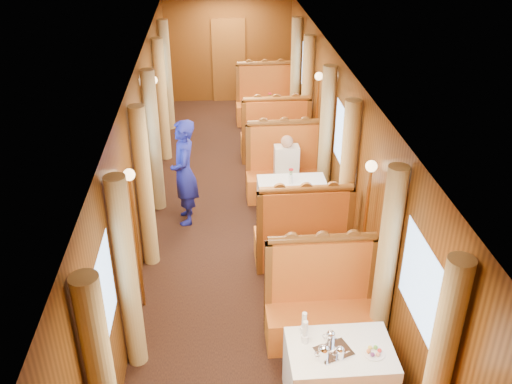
{
  "coord_description": "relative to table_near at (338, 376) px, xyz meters",
  "views": [
    {
      "loc": [
        -0.42,
        -7.61,
        4.81
      ],
      "look_at": [
        0.12,
        -0.76,
        1.05
      ],
      "focal_mm": 40.0,
      "sensor_mm": 36.0,
      "label": 1
    }
  ],
  "objects": [
    {
      "name": "passenger",
      "position": [
        -0.0,
        4.26,
        0.37
      ],
      "size": [
        0.4,
        0.44,
        0.76
      ],
      "color": "beige",
      "rests_on": "banquette_mid_aft"
    },
    {
      "name": "wall_right",
      "position": [
        0.75,
        3.5,
        0.88
      ],
      "size": [
        0.01,
        12.0,
        2.5
      ],
      "primitive_type": null,
      "rotation": [
        1.57,
        0.0,
        -1.57
      ],
      "color": "brown",
      "rests_on": "floor"
    },
    {
      "name": "sconce_right_aft",
      "position": [
        0.65,
        5.25,
        1.01
      ],
      "size": [
        0.14,
        0.14,
        1.95
      ],
      "color": "#BF8C3F",
      "rests_on": "floor"
    },
    {
      "name": "floor",
      "position": [
        -0.75,
        3.5,
        -0.38
      ],
      "size": [
        3.0,
        12.0,
        0.01
      ],
      "primitive_type": null,
      "color": "black",
      "rests_on": "ground"
    },
    {
      "name": "teapot_back",
      "position": [
        -0.09,
        0.09,
        0.44
      ],
      "size": [
        0.18,
        0.16,
        0.12
      ],
      "primitive_type": null,
      "rotation": [
        0.0,
        0.0,
        -0.4
      ],
      "color": "silver",
      "rests_on": "tea_tray"
    },
    {
      "name": "banquette_near_aft",
      "position": [
        0.0,
        1.01,
        0.05
      ],
      "size": [
        1.3,
        0.55,
        1.34
      ],
      "color": "#AE3913",
      "rests_on": "floor"
    },
    {
      "name": "banquette_far_aft",
      "position": [
        0.0,
        8.01,
        0.05
      ],
      "size": [
        1.3,
        0.55,
        1.34
      ],
      "color": "#AE3913",
      "rests_on": "floor"
    },
    {
      "name": "teapot_right",
      "position": [
        -0.04,
        -0.12,
        0.43
      ],
      "size": [
        0.15,
        0.11,
        0.11
      ],
      "primitive_type": null,
      "rotation": [
        0.0,
        0.0,
        -0.08
      ],
      "color": "silver",
      "rests_on": "tea_tray"
    },
    {
      "name": "fruit_plate",
      "position": [
        0.31,
        -0.09,
        0.39
      ],
      "size": [
        0.22,
        0.22,
        0.05
      ],
      "rotation": [
        0.0,
        0.0,
        -0.34
      ],
      "color": "white",
      "rests_on": "table_near"
    },
    {
      "name": "curtain_left_mid_b",
      "position": [
        -2.13,
        4.28,
        0.8
      ],
      "size": [
        0.22,
        0.22,
        2.35
      ],
      "primitive_type": "cylinder",
      "color": "tan",
      "rests_on": "floor"
    },
    {
      "name": "wall_left",
      "position": [
        -2.25,
        3.5,
        0.88
      ],
      "size": [
        0.01,
        12.0,
        2.5
      ],
      "primitive_type": null,
      "rotation": [
        1.57,
        0.0,
        1.57
      ],
      "color": "brown",
      "rests_on": "floor"
    },
    {
      "name": "curtain_right_mid_a",
      "position": [
        0.63,
        2.72,
        0.8
      ],
      "size": [
        0.22,
        0.22,
        2.35
      ],
      "primitive_type": "cylinder",
      "color": "tan",
      "rests_on": "floor"
    },
    {
      "name": "curtain_right_mid_b",
      "position": [
        0.63,
        4.28,
        0.8
      ],
      "size": [
        0.22,
        0.22,
        2.35
      ],
      "primitive_type": "cylinder",
      "color": "tan",
      "rests_on": "floor"
    },
    {
      "name": "curtain_right_far_b",
      "position": [
        0.63,
        7.78,
        0.8
      ],
      "size": [
        0.22,
        0.22,
        2.35
      ],
      "primitive_type": "cylinder",
      "color": "tan",
      "rests_on": "floor"
    },
    {
      "name": "ceiling",
      "position": [
        -0.75,
        3.5,
        2.12
      ],
      "size": [
        3.0,
        12.0,
        0.01
      ],
      "primitive_type": null,
      "rotation": [
        3.14,
        0.0,
        0.0
      ],
      "color": "silver",
      "rests_on": "wall_left"
    },
    {
      "name": "banquette_mid_aft",
      "position": [
        0.0,
        4.51,
        0.05
      ],
      "size": [
        1.3,
        0.55,
        1.34
      ],
      "color": "#AE3913",
      "rests_on": "floor"
    },
    {
      "name": "cup_outboard",
      "position": [
        -0.33,
        0.25,
        0.48
      ],
      "size": [
        0.08,
        0.08,
        0.26
      ],
      "rotation": [
        0.0,
        0.0,
        0.22
      ],
      "color": "white",
      "rests_on": "table_near"
    },
    {
      "name": "banquette_mid_fwd",
      "position": [
        0.0,
        2.49,
        0.05
      ],
      "size": [
        1.3,
        0.55,
        1.34
      ],
      "color": "#AE3913",
      "rests_on": "floor"
    },
    {
      "name": "curtain_left_far_b",
      "position": [
        -2.13,
        7.78,
        0.8
      ],
      "size": [
        0.22,
        0.22,
        2.35
      ],
      "primitive_type": "cylinder",
      "color": "tan",
      "rests_on": "floor"
    },
    {
      "name": "wall_far",
      "position": [
        -0.75,
        9.5,
        0.88
      ],
      "size": [
        3.0,
        0.01,
        2.5
      ],
      "primitive_type": null,
      "rotation": [
        1.57,
        0.0,
        0.0
      ],
      "color": "brown",
      "rests_on": "floor"
    },
    {
      "name": "curtain_right_near_b",
      "position": [
        0.63,
        0.78,
        0.8
      ],
      "size": [
        0.22,
        0.22,
        2.35
      ],
      "primitive_type": "cylinder",
      "color": "tan",
      "rests_on": "floor"
    },
    {
      "name": "rose_vase_far",
      "position": [
        -0.0,
        7.03,
        0.55
      ],
      "size": [
        0.06,
        0.06,
        0.36
      ],
      "rotation": [
        0.0,
        0.0,
        0.25
      ],
      "color": "silver",
      "rests_on": "table_far"
    },
    {
      "name": "banquette_far_fwd",
      "position": [
        0.0,
        5.99,
        0.05
      ],
      "size": [
        1.3,
        0.55,
        1.34
      ],
      "color": "#AE3913",
      "rests_on": "floor"
    },
    {
      "name": "doorway_far",
      "position": [
        -0.75,
        9.47,
        0.62
      ],
      "size": [
        0.8,
        0.04,
        2.0
      ],
      "primitive_type": "cube",
      "color": "brown",
      "rests_on": "floor"
    },
    {
      "name": "window_right_mid",
      "position": [
        0.74,
        3.5,
        1.07
      ],
      "size": [
        0.01,
        1.2,
        0.9
      ],
      "primitive_type": null,
      "rotation": [
        1.57,
        0.0,
        -1.57
      ],
      "color": "#82ADE2",
      "rests_on": "wall_right"
    },
    {
      "name": "window_right_far",
      "position": [
        0.74,
        7.0,
        1.07
      ],
      "size": [
        0.01,
        1.2,
        0.9
      ],
      "primitive_type": null,
      "rotation": [
        1.57,
        0.0,
        -1.57
      ],
      "color": "#82ADE2",
      "rests_on": "wall_right"
    },
    {
      "name": "sconce_left_fore",
      "position": [
        -2.15,
        1.75,
        1.01
      ],
      "size": [
        0.14,
        0.14,
        1.95
      ],
      "color": "#BF8C3F",
      "rests_on": "floor"
    },
    {
      "name": "steward",
      "position": [
        -1.65,
        3.81,
        0.48
      ],
      "size": [
        0.45,
        0.65,
        1.71
      ],
      "primitive_type": "imported",
      "rotation": [
        0.0,
        0.0,
        -1.5
      ],
      "color": "navy",
      "rests_on": "floor"
    },
    {
      "name": "window_right_near",
      "position": [
        0.74,
        0.0,
        1.07
      ],
      "size": [
        0.01,
        1.2,
        0.9
      ],
      "primitive_type": null,
      "rotation": [
        1.57,
        0.0,
        -1.57
      ],
      "color": "#82ADE2",
      "rests_on": "wall_right"
    },
    {
      "name": "window_left_far",
      "position": [
        -2.24,
        7.0,
        1.07
      ],
      "size": [
        0.01,
        1.2,
        0.9
      ],
      "primitive_type": null,
      "rotation": [
        1.57,
        0.0,
        1.57
      ],
      "color": "#82ADE2",
      "rests_on": "wall_left"
    },
    {
      "name": "cup_inboard",
      "position": [
        -0.34,
        0.13,
        0.48
      ],
      "size": [
        0.08,
        0.08,
        0.26
      ],
      "rotation": [
        0.0,
        0.0,
        -0.31
      ],
      "color": "white",
      "rests_on": "table_near"
    },
    {
      "name": "sconce_left_aft",
      "position": [
        -2.15,
        5.25,
        1.01
      ],
      "size": [
        0.14,
        0.14,
        1.95
      ],
      "color": "#BF8C3F",
      "rests_on": "floor"
    },
    {
      "name": "curtain_left_far_a",
      "position": [
        -2.13,
        6.22,
        0.8
      ],
      "size": [
        0.22,
        0.22,
        2.35
      ],
      "primitive_type": "cylinder",
      "color": "tan",
      "rests_on": "floor"
    },
    {
      "name": "window_left_near",
      "position": [
        -2.24,
        0.0,
        1.07
      ],
      "size": [
        0.01,
        1.2,
        0.9
      ],
      "primitive_type": null,
      "rotation": [
        1.57,
        0.0,
        1.57
      ],
      "color": "#82ADE2",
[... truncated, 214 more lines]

